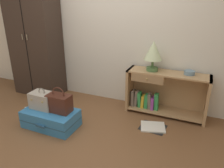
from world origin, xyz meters
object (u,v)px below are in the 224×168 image
object	(u,v)px
train_case	(43,100)
open_book_on_floor	(153,127)
suitcase_large	(51,118)
bowl	(189,73)
table_lamp	(153,52)
bookshelf	(162,93)
handbag	(59,103)
wardrobe	(35,35)
bottle	(27,113)

from	to	relation	value
train_case	open_book_on_floor	size ratio (longest dim) A/B	0.85
suitcase_large	bowl	bearing A→B (deg)	30.84
table_lamp	suitcase_large	xyz separation A→B (m)	(-1.15, -0.97, -0.84)
suitcase_large	table_lamp	bearing A→B (deg)	40.04
bowl	table_lamp	bearing A→B (deg)	-176.54
suitcase_large	open_book_on_floor	size ratio (longest dim) A/B	1.91
table_lamp	bookshelf	bearing A→B (deg)	4.32
table_lamp	handbag	world-z (taller)	table_lamp
suitcase_large	handbag	distance (m)	0.28
open_book_on_floor	wardrobe	bearing A→B (deg)	170.23
bookshelf	suitcase_large	bearing A→B (deg)	-143.50
wardrobe	bottle	xyz separation A→B (m)	(0.44, -0.86, -1.00)
wardrobe	bookshelf	world-z (taller)	wardrobe
bottle	open_book_on_floor	distance (m)	1.87
wardrobe	table_lamp	size ratio (longest dim) A/B	4.90
wardrobe	suitcase_large	xyz separation A→B (m)	(0.94, -0.91, -0.95)
bookshelf	train_case	distance (m)	1.75
bookshelf	bowl	xyz separation A→B (m)	(0.35, 0.02, 0.37)
bookshelf	bottle	distance (m)	2.06
suitcase_large	bottle	distance (m)	0.50
handbag	bottle	size ratio (longest dim) A/B	2.15
bookshelf	suitcase_large	world-z (taller)	bookshelf
bowl	open_book_on_floor	world-z (taller)	bowl
table_lamp	train_case	xyz separation A→B (m)	(-1.29, -0.93, -0.60)
open_book_on_floor	train_case	bearing A→B (deg)	-161.59
bowl	open_book_on_floor	bearing A→B (deg)	-126.64
bookshelf	train_case	size ratio (longest dim) A/B	3.55
bottle	open_book_on_floor	xyz separation A→B (m)	(1.81, 0.47, -0.07)
train_case	bottle	bearing A→B (deg)	177.46
wardrobe	suitcase_large	distance (m)	1.61
bookshelf	suitcase_large	distance (m)	1.66
bottle	open_book_on_floor	size ratio (longest dim) A/B	0.42
table_lamp	wardrobe	bearing A→B (deg)	-178.38
wardrobe	open_book_on_floor	bearing A→B (deg)	-9.77
handbag	suitcase_large	bearing A→B (deg)	-163.03
bookshelf	handbag	distance (m)	1.52
suitcase_large	bottle	size ratio (longest dim) A/B	4.55
bookshelf	handbag	bearing A→B (deg)	-141.72
bottle	table_lamp	bearing A→B (deg)	29.16
wardrobe	suitcase_large	world-z (taller)	wardrobe
table_lamp	open_book_on_floor	bearing A→B (deg)	-69.55
handbag	table_lamp	bearing A→B (deg)	42.35
suitcase_large	train_case	size ratio (longest dim) A/B	2.25
bowl	open_book_on_floor	distance (m)	0.92
train_case	open_book_on_floor	world-z (taller)	train_case
wardrobe	train_case	xyz separation A→B (m)	(0.80, -0.87, -0.71)
wardrobe	open_book_on_floor	world-z (taller)	wardrobe
bowl	bottle	distance (m)	2.45
bowl	bookshelf	bearing A→B (deg)	-176.97
wardrobe	bowl	size ratio (longest dim) A/B	14.52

